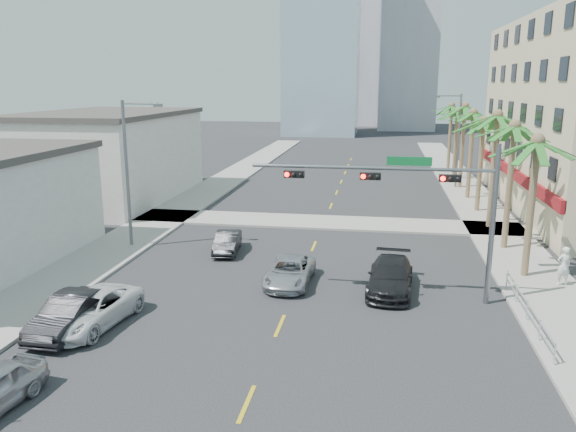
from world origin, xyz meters
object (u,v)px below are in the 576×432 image
at_px(car_lane_center, 290,272).
at_px(traffic_signal_mast, 421,194).
at_px(car_lane_left, 227,242).
at_px(car_lane_right, 390,276).
at_px(car_parked_far, 91,310).
at_px(car_parked_mid, 70,314).
at_px(pedestrian, 564,266).

bearing_deg(car_lane_center, traffic_signal_mast, -8.97).
distance_m(car_lane_left, car_lane_right, 10.83).
height_order(car_parked_far, car_lane_center, car_parked_far).
bearing_deg(car_parked_mid, car_parked_far, 46.08).
height_order(traffic_signal_mast, pedestrian, traffic_signal_mast).
relative_size(traffic_signal_mast, car_lane_center, 2.40).
xyz_separation_m(traffic_signal_mast, car_lane_center, (-6.19, 1.14, -4.42)).
height_order(traffic_signal_mast, car_lane_center, traffic_signal_mast).
xyz_separation_m(car_parked_mid, car_lane_right, (13.01, 6.79, -0.01)).
relative_size(car_parked_far, car_lane_right, 1.00).
bearing_deg(car_lane_left, car_lane_center, -53.22).
height_order(car_parked_mid, pedestrian, pedestrian).
distance_m(car_lane_left, car_lane_center, 6.63).
height_order(car_parked_mid, car_lane_right, car_parked_mid).
bearing_deg(pedestrian, car_lane_left, -26.42).
xyz_separation_m(car_parked_mid, pedestrian, (21.49, 8.66, 0.38)).
xyz_separation_m(traffic_signal_mast, car_lane_left, (-10.78, 5.93, -4.43)).
bearing_deg(car_lane_right, car_lane_left, 156.53).
distance_m(car_lane_left, pedestrian, 18.36).
bearing_deg(car_lane_center, car_lane_left, 135.34).
distance_m(car_parked_mid, pedestrian, 23.17).
bearing_deg(car_parked_mid, traffic_signal_mast, 23.39).
relative_size(car_lane_center, pedestrian, 2.35).
distance_m(car_parked_mid, car_lane_right, 14.68).
xyz_separation_m(car_parked_far, car_lane_center, (7.39, 6.39, -0.07)).
relative_size(car_parked_far, car_lane_center, 1.11).
bearing_deg(car_parked_far, car_parked_mid, -127.51).
xyz_separation_m(car_lane_left, pedestrian, (18.09, -3.10, 0.51)).
relative_size(traffic_signal_mast, car_parked_mid, 2.41).
xyz_separation_m(traffic_signal_mast, pedestrian, (7.31, 2.82, -3.92)).
height_order(traffic_signal_mast, car_lane_left, traffic_signal_mast).
distance_m(car_parked_far, car_lane_right, 13.88).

